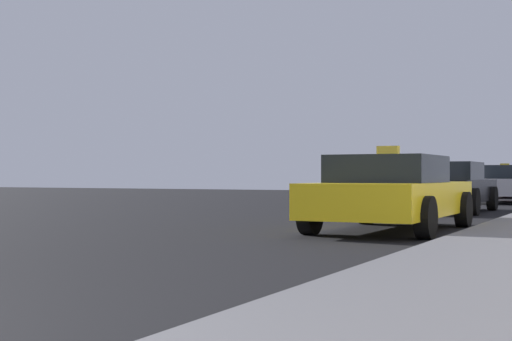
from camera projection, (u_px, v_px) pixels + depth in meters
The scene contains 4 objects.
car_yellow at pixel (391, 193), 12.35m from camera, with size 2.05×4.41×1.43m.
car_black at pixel (448, 187), 18.57m from camera, with size 1.93×4.23×1.27m.
car_silver at pixel (502, 184), 24.86m from camera, with size 2.06×4.34×1.27m.
car_red at pixel (505, 182), 30.98m from camera, with size 2.03×4.55×1.43m.
Camera 1 is at (4.11, -1.72, 0.95)m, focal length 51.41 mm.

